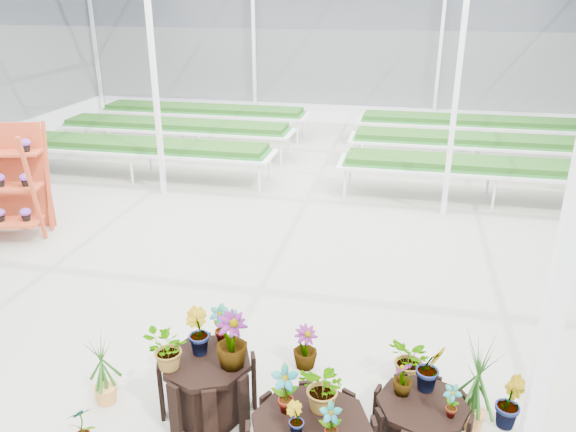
# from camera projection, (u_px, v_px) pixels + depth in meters

# --- Properties ---
(ground_plane) EXTENTS (24.00, 24.00, 0.00)m
(ground_plane) POSITION_uv_depth(u_px,v_px,m) (244.00, 297.00, 8.24)
(ground_plane) COLOR gray
(ground_plane) RESTS_ON ground
(greenhouse_shell) EXTENTS (18.00, 24.00, 4.50)m
(greenhouse_shell) POSITION_uv_depth(u_px,v_px,m) (239.00, 149.00, 7.40)
(greenhouse_shell) COLOR white
(greenhouse_shell) RESTS_ON ground
(steel_frame) EXTENTS (18.00, 24.00, 4.50)m
(steel_frame) POSITION_uv_depth(u_px,v_px,m) (239.00, 149.00, 7.40)
(steel_frame) COLOR silver
(steel_frame) RESTS_ON ground
(nursery_benches) EXTENTS (16.00, 7.00, 0.84)m
(nursery_benches) POSITION_uv_depth(u_px,v_px,m) (321.00, 146.00, 14.62)
(nursery_benches) COLOR silver
(nursery_benches) RESTS_ON ground
(plinth_tall) EXTENTS (1.27, 1.27, 0.66)m
(plinth_tall) POSITION_uv_depth(u_px,v_px,m) (208.00, 386.00, 5.90)
(plinth_tall) COLOR black
(plinth_tall) RESTS_ON ground
(plinth_low) EXTENTS (1.16, 1.16, 0.42)m
(plinth_low) POSITION_uv_depth(u_px,v_px,m) (421.00, 419.00, 5.61)
(plinth_low) COLOR black
(plinth_low) RESTS_ON ground
(nursery_plants) EXTENTS (4.59, 3.06, 1.25)m
(nursery_plants) POSITION_uv_depth(u_px,v_px,m) (312.00, 376.00, 5.70)
(nursery_plants) COLOR #1B4313
(nursery_plants) RESTS_ON ground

